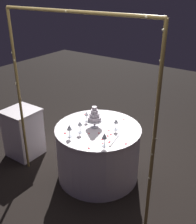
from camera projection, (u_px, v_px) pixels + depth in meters
name	position (u px, v px, depth m)	size (l,w,h in m)	color
ground_plane	(98.00, 175.00, 3.98)	(12.00, 12.00, 0.00)	black
decorative_arch	(75.00, 88.00, 3.01)	(2.04, 0.06, 2.30)	olive
main_table	(98.00, 152.00, 3.81)	(1.17, 1.17, 0.78)	white
side_table	(23.00, 133.00, 4.31)	(0.49, 0.49, 0.79)	white
tiered_cake	(94.00, 117.00, 3.60)	(0.22, 0.22, 0.30)	silver
wine_glass_0	(104.00, 136.00, 3.18)	(0.07, 0.07, 0.18)	silver
wine_glass_1	(80.00, 124.00, 3.48)	(0.06, 0.06, 0.16)	silver
wine_glass_2	(87.00, 114.00, 3.78)	(0.06, 0.06, 0.15)	silver
wine_glass_3	(69.00, 128.00, 3.38)	(0.06, 0.06, 0.17)	silver
wine_glass_4	(116.00, 122.00, 3.55)	(0.06, 0.06, 0.16)	silver
cake_knife	(114.00, 141.00, 3.33)	(0.08, 0.29, 0.01)	silver
rose_petal_0	(103.00, 143.00, 3.29)	(0.03, 0.02, 0.00)	red
rose_petal_1	(99.00, 121.00, 3.81)	(0.03, 0.02, 0.00)	red
rose_petal_2	(65.00, 133.00, 3.51)	(0.04, 0.03, 0.00)	red
rose_petal_3	(109.00, 142.00, 3.32)	(0.04, 0.03, 0.00)	red
rose_petal_4	(89.00, 134.00, 3.50)	(0.03, 0.02, 0.00)	red
rose_petal_5	(99.00, 112.00, 4.08)	(0.04, 0.03, 0.00)	red
rose_petal_6	(108.00, 136.00, 3.45)	(0.04, 0.02, 0.00)	red
rose_petal_7	(124.00, 120.00, 3.86)	(0.03, 0.02, 0.00)	red
rose_petal_8	(111.00, 135.00, 3.48)	(0.04, 0.03, 0.00)	red
rose_petal_9	(89.00, 148.00, 3.19)	(0.03, 0.02, 0.00)	red
rose_petal_10	(126.00, 144.00, 3.28)	(0.04, 0.03, 0.00)	red
rose_petal_11	(99.00, 133.00, 3.51)	(0.03, 0.02, 0.00)	red
rose_petal_12	(102.00, 140.00, 3.37)	(0.03, 0.02, 0.00)	red
rose_petal_13	(109.00, 131.00, 3.57)	(0.03, 0.02, 0.00)	red
rose_petal_14	(85.00, 114.00, 4.02)	(0.04, 0.03, 0.00)	red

